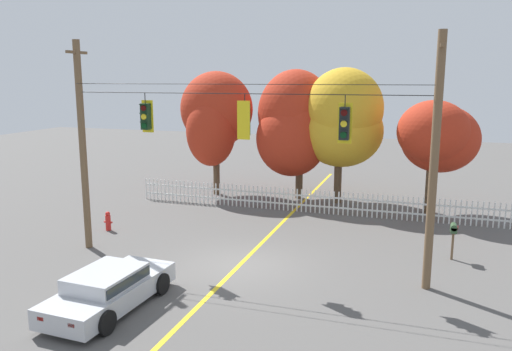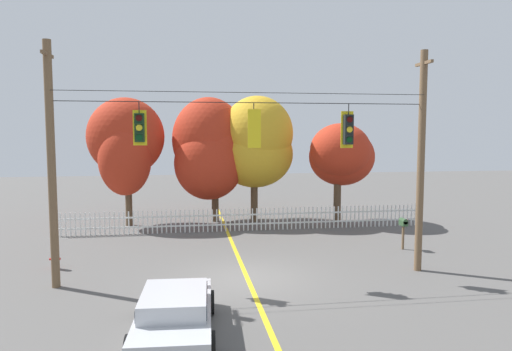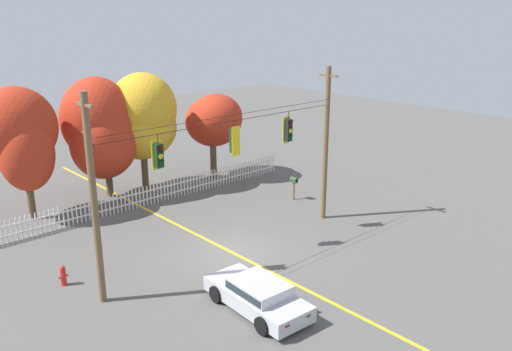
{
  "view_description": "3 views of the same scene",
  "coord_description": "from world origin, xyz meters",
  "px_view_note": "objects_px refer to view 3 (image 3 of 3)",
  "views": [
    {
      "loc": [
        5.8,
        -15.68,
        6.38
      ],
      "look_at": [
        0.78,
        -0.5,
        3.31
      ],
      "focal_mm": 35.71,
      "sensor_mm": 36.0,
      "label": 1
    },
    {
      "loc": [
        -2.03,
        -15.37,
        4.9
      ],
      "look_at": [
        0.27,
        -0.17,
        3.5
      ],
      "focal_mm": 33.0,
      "sensor_mm": 36.0,
      "label": 2
    },
    {
      "loc": [
        -13.64,
        -16.67,
        10.25
      ],
      "look_at": [
        1.03,
        -0.48,
        3.46
      ],
      "focal_mm": 37.36,
      "sensor_mm": 36.0,
      "label": 3
    }
  ],
  "objects_px": {
    "autumn_oak_far_east": "(141,120)",
    "parked_car": "(258,294)",
    "traffic_signal_eastbound_side": "(159,155)",
    "autumn_maple_near_fence": "(19,137)",
    "autumn_maple_far_west": "(215,120)",
    "roadside_mailbox": "(294,181)",
    "traffic_signal_westbound_side": "(234,141)",
    "autumn_maple_mid": "(101,129)",
    "traffic_signal_northbound_primary": "(288,130)",
    "fire_hydrant": "(63,276)"
  },
  "relations": [
    {
      "from": "traffic_signal_northbound_primary",
      "to": "roadside_mailbox",
      "type": "xyz_separation_m",
      "value": [
        3.54,
        2.94,
        -3.94
      ]
    },
    {
      "from": "fire_hydrant",
      "to": "roadside_mailbox",
      "type": "height_order",
      "value": "roadside_mailbox"
    },
    {
      "from": "traffic_signal_northbound_primary",
      "to": "autumn_oak_far_east",
      "type": "distance_m",
      "value": 10.4
    },
    {
      "from": "traffic_signal_eastbound_side",
      "to": "autumn_oak_far_east",
      "type": "relative_size",
      "value": 0.2
    },
    {
      "from": "traffic_signal_westbound_side",
      "to": "fire_hydrant",
      "type": "xyz_separation_m",
      "value": [
        -6.95,
        2.13,
        -4.63
      ]
    },
    {
      "from": "fire_hydrant",
      "to": "roadside_mailbox",
      "type": "bearing_deg",
      "value": 3.42
    },
    {
      "from": "fire_hydrant",
      "to": "autumn_maple_far_west",
      "type": "bearing_deg",
      "value": 28.58
    },
    {
      "from": "traffic_signal_eastbound_side",
      "to": "autumn_maple_far_west",
      "type": "bearing_deg",
      "value": 43.26
    },
    {
      "from": "autumn_maple_mid",
      "to": "roadside_mailbox",
      "type": "xyz_separation_m",
      "value": [
        7.64,
        -7.47,
        -2.9
      ]
    },
    {
      "from": "traffic_signal_eastbound_side",
      "to": "autumn_maple_mid",
      "type": "bearing_deg",
      "value": 74.86
    },
    {
      "from": "traffic_signal_northbound_primary",
      "to": "parked_car",
      "type": "height_order",
      "value": "traffic_signal_northbound_primary"
    },
    {
      "from": "autumn_maple_mid",
      "to": "parked_car",
      "type": "xyz_separation_m",
      "value": [
        -1.69,
        -14.69,
        -3.37
      ]
    },
    {
      "from": "traffic_signal_eastbound_side",
      "to": "autumn_maple_near_fence",
      "type": "distance_m",
      "value": 10.29
    },
    {
      "from": "autumn_maple_far_west",
      "to": "autumn_maple_near_fence",
      "type": "bearing_deg",
      "value": 175.74
    },
    {
      "from": "autumn_maple_near_fence",
      "to": "fire_hydrant",
      "type": "bearing_deg",
      "value": -101.25
    },
    {
      "from": "traffic_signal_northbound_primary",
      "to": "autumn_oak_far_east",
      "type": "bearing_deg",
      "value": 99.33
    },
    {
      "from": "traffic_signal_northbound_primary",
      "to": "traffic_signal_westbound_side",
      "type": "bearing_deg",
      "value": -179.64
    },
    {
      "from": "parked_car",
      "to": "traffic_signal_westbound_side",
      "type": "bearing_deg",
      "value": 59.2
    },
    {
      "from": "traffic_signal_northbound_primary",
      "to": "fire_hydrant",
      "type": "xyz_separation_m",
      "value": [
        -10.19,
        2.11,
        -4.61
      ]
    },
    {
      "from": "autumn_maple_far_west",
      "to": "fire_hydrant",
      "type": "bearing_deg",
      "value": -151.42
    },
    {
      "from": "traffic_signal_westbound_side",
      "to": "autumn_maple_near_fence",
      "type": "xyz_separation_m",
      "value": [
        -5.35,
        10.14,
        -0.77
      ]
    },
    {
      "from": "autumn_maple_near_fence",
      "to": "fire_hydrant",
      "type": "xyz_separation_m",
      "value": [
        -1.59,
        -8.01,
        -3.87
      ]
    },
    {
      "from": "traffic_signal_eastbound_side",
      "to": "autumn_oak_far_east",
      "type": "bearing_deg",
      "value": 62.93
    },
    {
      "from": "autumn_oak_far_east",
      "to": "roadside_mailbox",
      "type": "distance_m",
      "value": 9.51
    },
    {
      "from": "autumn_maple_mid",
      "to": "traffic_signal_eastbound_side",
      "type": "bearing_deg",
      "value": -105.14
    },
    {
      "from": "parked_car",
      "to": "autumn_maple_near_fence",
      "type": "bearing_deg",
      "value": 101.04
    },
    {
      "from": "autumn_maple_mid",
      "to": "roadside_mailbox",
      "type": "bearing_deg",
      "value": -44.35
    },
    {
      "from": "autumn_maple_mid",
      "to": "autumn_maple_far_west",
      "type": "distance_m",
      "value": 7.13
    },
    {
      "from": "autumn_maple_far_west",
      "to": "roadside_mailbox",
      "type": "xyz_separation_m",
      "value": [
        0.61,
        -6.33,
        -2.65
      ]
    },
    {
      "from": "traffic_signal_westbound_side",
      "to": "parked_car",
      "type": "bearing_deg",
      "value": -120.8
    },
    {
      "from": "traffic_signal_eastbound_side",
      "to": "parked_car",
      "type": "height_order",
      "value": "traffic_signal_eastbound_side"
    },
    {
      "from": "traffic_signal_northbound_primary",
      "to": "fire_hydrant",
      "type": "distance_m",
      "value": 11.38
    },
    {
      "from": "traffic_signal_eastbound_side",
      "to": "autumn_maple_near_fence",
      "type": "bearing_deg",
      "value": 99.44
    },
    {
      "from": "traffic_signal_eastbound_side",
      "to": "traffic_signal_westbound_side",
      "type": "relative_size",
      "value": 0.94
    },
    {
      "from": "traffic_signal_eastbound_side",
      "to": "autumn_maple_far_west",
      "type": "relative_size",
      "value": 0.26
    },
    {
      "from": "autumn_oak_far_east",
      "to": "roadside_mailbox",
      "type": "height_order",
      "value": "autumn_oak_far_east"
    },
    {
      "from": "traffic_signal_westbound_side",
      "to": "parked_car",
      "type": "distance_m",
      "value": 6.66
    },
    {
      "from": "autumn_maple_mid",
      "to": "autumn_maple_far_west",
      "type": "xyz_separation_m",
      "value": [
        7.03,
        -1.14,
        -0.24
      ]
    },
    {
      "from": "traffic_signal_westbound_side",
      "to": "autumn_maple_mid",
      "type": "relative_size",
      "value": 0.22
    },
    {
      "from": "traffic_signal_westbound_side",
      "to": "autumn_oak_far_east",
      "type": "bearing_deg",
      "value": 81.34
    },
    {
      "from": "autumn_maple_mid",
      "to": "autumn_maple_far_west",
      "type": "relative_size",
      "value": 1.27
    },
    {
      "from": "autumn_maple_far_west",
      "to": "traffic_signal_northbound_primary",
      "type": "bearing_deg",
      "value": -107.55
    },
    {
      "from": "autumn_maple_near_fence",
      "to": "traffic_signal_northbound_primary",
      "type": "bearing_deg",
      "value": -49.65
    },
    {
      "from": "traffic_signal_eastbound_side",
      "to": "roadside_mailbox",
      "type": "height_order",
      "value": "traffic_signal_eastbound_side"
    },
    {
      "from": "autumn_oak_far_east",
      "to": "parked_car",
      "type": "distance_m",
      "value": 15.52
    },
    {
      "from": "traffic_signal_westbound_side",
      "to": "roadside_mailbox",
      "type": "xyz_separation_m",
      "value": [
        6.78,
        2.96,
        -3.96
      ]
    },
    {
      "from": "traffic_signal_westbound_side",
      "to": "parked_car",
      "type": "height_order",
      "value": "traffic_signal_westbound_side"
    },
    {
      "from": "autumn_oak_far_east",
      "to": "autumn_maple_far_west",
      "type": "bearing_deg",
      "value": -11.93
    },
    {
      "from": "traffic_signal_westbound_side",
      "to": "traffic_signal_eastbound_side",
      "type": "bearing_deg",
      "value": 179.7
    },
    {
      "from": "traffic_signal_northbound_primary",
      "to": "autumn_maple_far_west",
      "type": "distance_m",
      "value": 9.8
    }
  ]
}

